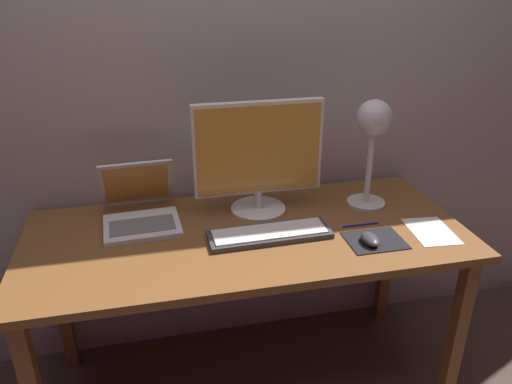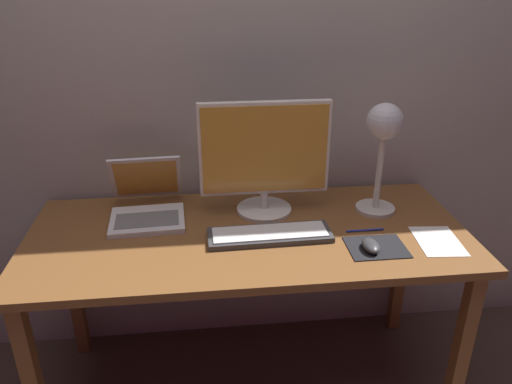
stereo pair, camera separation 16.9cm
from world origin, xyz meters
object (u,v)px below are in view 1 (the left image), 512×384
object	(u,v)px
mouse	(370,239)
desk_lamp	(373,131)
keyboard_main	(270,234)
pen	(360,225)
laptop	(139,205)
monitor	(258,156)

from	to	relation	value
mouse	desk_lamp	bearing A→B (deg)	68.47
keyboard_main	desk_lamp	size ratio (longest dim) A/B	1.03
desk_lamp	pen	xyz separation A→B (m)	(-0.09, -0.16, -0.31)
desk_lamp	mouse	xyz separation A→B (m)	(-0.12, -0.30, -0.29)
mouse	pen	world-z (taller)	mouse
keyboard_main	mouse	size ratio (longest dim) A/B	4.62
mouse	pen	size ratio (longest dim) A/B	0.69
keyboard_main	mouse	world-z (taller)	mouse
laptop	desk_lamp	world-z (taller)	desk_lamp
laptop	desk_lamp	xyz separation A→B (m)	(0.89, -0.07, 0.25)
monitor	keyboard_main	size ratio (longest dim) A/B	1.11
monitor	pen	xyz separation A→B (m)	(0.35, -0.20, -0.23)
keyboard_main	laptop	world-z (taller)	laptop
keyboard_main	pen	xyz separation A→B (m)	(0.35, 0.01, -0.01)
monitor	laptop	bearing A→B (deg)	176.13
mouse	monitor	bearing A→B (deg)	133.90
keyboard_main	desk_lamp	bearing A→B (deg)	20.84
keyboard_main	mouse	xyz separation A→B (m)	(0.33, -0.13, 0.01)
laptop	keyboard_main	bearing A→B (deg)	-28.18
monitor	laptop	distance (m)	0.49
laptop	mouse	xyz separation A→B (m)	(0.78, -0.37, -0.04)
monitor	desk_lamp	world-z (taller)	monitor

